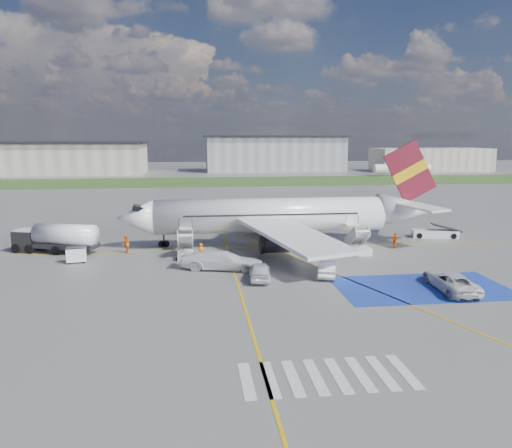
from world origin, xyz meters
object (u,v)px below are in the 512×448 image
object	(u,v)px
airliner	(283,215)
car_silver_a	(260,271)
gpu_cart	(76,256)
fuel_tanker	(56,240)
van_white_a	(451,278)
car_silver_b	(328,268)
van_white_b	(222,257)
belt_loader	(435,234)

from	to	relation	value
airliner	car_silver_a	size ratio (longest dim) A/B	8.08
gpu_cart	car_silver_a	bearing A→B (deg)	-36.30
fuel_tanker	van_white_a	bearing A→B (deg)	-8.17
airliner	car_silver_a	bearing A→B (deg)	-107.77
gpu_cart	car_silver_b	bearing A→B (deg)	-29.38
gpu_cart	car_silver_a	distance (m)	19.00
fuel_tanker	van_white_a	size ratio (longest dim) A/B	1.76
car_silver_a	van_white_b	world-z (taller)	van_white_b
car_silver_a	van_white_b	size ratio (longest dim) A/B	0.77
belt_loader	van_white_b	bearing A→B (deg)	-144.67
fuel_tanker	van_white_b	size ratio (longest dim) A/B	1.59
car_silver_b	van_white_a	size ratio (longest dim) A/B	0.80
airliner	van_white_a	bearing A→B (deg)	-60.75
fuel_tanker	car_silver_a	xyz separation A→B (m)	(20.26, -12.87, -0.53)
car_silver_a	van_white_b	distance (m)	4.88
car_silver_a	car_silver_b	xyz separation A→B (m)	(6.15, 0.37, -0.08)
airliner	fuel_tanker	distance (m)	24.87
belt_loader	van_white_b	xyz separation A→B (m)	(-26.90, -11.74, 0.72)
belt_loader	van_white_a	bearing A→B (deg)	-101.80
fuel_tanker	car_silver_a	bearing A→B (deg)	-14.04
airliner	van_white_a	size ratio (longest dim) A/B	6.92
car_silver_b	van_white_a	xyz separation A→B (m)	(8.85, -5.12, 0.30)
fuel_tanker	gpu_cart	size ratio (longest dim) A/B	4.58
van_white_b	car_silver_b	bearing A→B (deg)	-95.04
fuel_tanker	gpu_cart	world-z (taller)	fuel_tanker
airliner	fuel_tanker	size ratio (longest dim) A/B	3.92
fuel_tanker	belt_loader	bearing A→B (deg)	21.83
belt_loader	airliner	bearing A→B (deg)	-163.78
airliner	belt_loader	distance (m)	19.63
car_silver_b	van_white_a	bearing A→B (deg)	167.45
airliner	belt_loader	size ratio (longest dim) A/B	6.10
fuel_tanker	car_silver_a	distance (m)	24.01
airliner	van_white_a	distance (m)	21.64
belt_loader	van_white_a	world-z (taller)	van_white_a
car_silver_a	car_silver_b	size ratio (longest dim) A/B	1.07
van_white_a	gpu_cart	bearing A→B (deg)	-17.33
fuel_tanker	airliner	bearing A→B (deg)	21.03
airliner	gpu_cart	distance (m)	22.62
belt_loader	car_silver_b	size ratio (longest dim) A/B	1.42
airliner	car_silver_b	bearing A→B (deg)	-83.06
van_white_b	gpu_cart	bearing A→B (deg)	88.33
car_silver_a	gpu_cart	bearing A→B (deg)	-19.22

